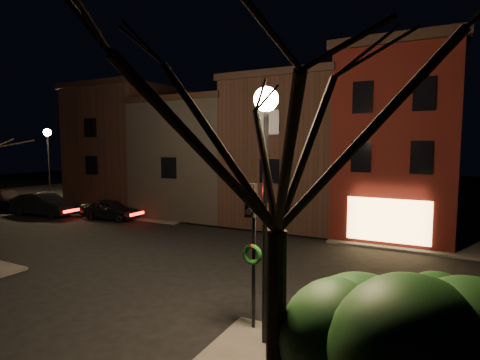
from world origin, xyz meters
name	(u,v)px	position (x,y,z in m)	size (l,w,h in m)	color
ground	(195,255)	(0.00, 0.00, 0.00)	(120.00, 120.00, 0.00)	black
sidewalk_far_left	(150,189)	(-20.00, 20.00, 0.06)	(30.00, 30.00, 0.12)	#2D2B28
corner_building	(398,142)	(8.00, 9.47, 5.40)	(6.50, 8.50, 10.50)	#490F0D
row_building_a	(297,151)	(1.50, 10.50, 4.83)	(7.30, 10.30, 9.40)	black
row_building_b	(209,157)	(-5.75, 10.50, 4.33)	(7.80, 10.30, 8.40)	black
row_building_c	(138,147)	(-13.00, 10.50, 5.08)	(7.30, 10.30, 9.90)	black
street_lamp_near	(266,145)	(6.20, -6.00, 5.18)	(0.60, 0.60, 6.48)	black
street_lamp_far	(48,146)	(-19.00, 6.20, 5.18)	(0.60, 0.60, 6.48)	black
traffic_signal	(252,233)	(5.60, -5.51, 2.81)	(0.58, 0.38, 4.05)	black
bare_tree_right	(278,88)	(7.50, -8.50, 6.15)	(6.40, 6.40, 8.50)	black
evergreen_bush	(399,358)	(9.50, -8.00, 1.64)	(3.49, 3.49, 3.05)	black
parked_car_a	(110,209)	(-10.23, 4.50, 0.71)	(1.68, 4.18, 1.43)	black
parked_car_b	(44,204)	(-15.68, 3.29, 0.85)	(1.79, 5.15, 1.70)	black
parked_car_c	(6,200)	(-20.86, 3.62, 0.80)	(2.24, 5.51, 1.60)	black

